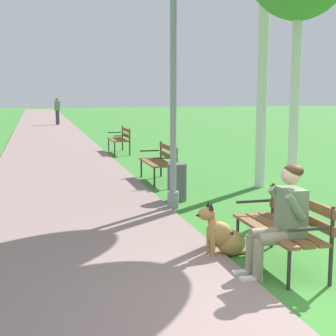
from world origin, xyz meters
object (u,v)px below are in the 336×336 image
at_px(dog_shepherd, 224,236).
at_px(pedestrian_distant, 57,111).
at_px(park_bench_near, 285,223).
at_px(park_bench_mid, 160,159).
at_px(park_bench_far, 120,138).
at_px(person_seated_on_near_bench, 282,217).
at_px(litter_bin, 177,182).
at_px(lamp_post_near, 173,69).

bearing_deg(dog_shepherd, pedestrian_distant, 92.07).
xyz_separation_m(park_bench_near, park_bench_mid, (-0.08, 5.80, 0.00)).
bearing_deg(park_bench_far, dog_shepherd, -92.54).
relative_size(park_bench_mid, dog_shepherd, 1.80).
height_order(park_bench_far, pedestrian_distant, pedestrian_distant).
relative_size(person_seated_on_near_bench, pedestrian_distant, 0.76).
height_order(person_seated_on_near_bench, dog_shepherd, person_seated_on_near_bench).
bearing_deg(pedestrian_distant, dog_shepherd, -87.93).
bearing_deg(pedestrian_distant, person_seated_on_near_bench, -87.22).
bearing_deg(litter_bin, dog_shepherd, -95.40).
relative_size(dog_shepherd, litter_bin, 1.19).
height_order(park_bench_near, dog_shepherd, park_bench_near).
bearing_deg(dog_shepherd, litter_bin, 84.60).
bearing_deg(litter_bin, pedestrian_distant, 93.17).
bearing_deg(person_seated_on_near_bench, dog_shepherd, 113.50).
relative_size(park_bench_mid, park_bench_far, 1.00).
bearing_deg(park_bench_far, litter_bin, -91.31).
distance_m(park_bench_near, park_bench_mid, 5.80).
bearing_deg(litter_bin, park_bench_far, 88.69).
height_order(litter_bin, pedestrian_distant, pedestrian_distant).
bearing_deg(lamp_post_near, park_bench_mid, 81.11).
xyz_separation_m(park_bench_mid, dog_shepherd, (-0.48, -5.31, -0.25)).
height_order(park_bench_far, lamp_post_near, lamp_post_near).
distance_m(dog_shepherd, pedestrian_distant, 25.57).
xyz_separation_m(dog_shepherd, lamp_post_near, (0.07, 2.68, 2.14)).
xyz_separation_m(lamp_post_near, pedestrian_distant, (-1.00, 22.87, -1.55)).
distance_m(park_bench_near, lamp_post_near, 3.72).
bearing_deg(park_bench_far, park_bench_near, -89.61).
bearing_deg(pedestrian_distant, park_bench_mid, -86.02).
distance_m(person_seated_on_near_bench, lamp_post_near, 3.90).
bearing_deg(park_bench_near, pedestrian_distant, 93.27).
relative_size(park_bench_near, pedestrian_distant, 0.91).
xyz_separation_m(park_bench_near, person_seated_on_near_bench, (-0.21, -0.32, 0.17)).
distance_m(park_bench_far, lamp_post_near, 8.42).
xyz_separation_m(park_bench_near, litter_bin, (-0.25, 3.76, -0.16)).
bearing_deg(park_bench_near, litter_bin, 93.84).
bearing_deg(litter_bin, park_bench_near, -86.16).
bearing_deg(person_seated_on_near_bench, lamp_post_near, 94.62).
height_order(person_seated_on_near_bench, pedestrian_distant, pedestrian_distant).
distance_m(park_bench_near, pedestrian_distant, 26.09).
bearing_deg(litter_bin, park_bench_mid, 85.10).
relative_size(park_bench_mid, pedestrian_distant, 0.91).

